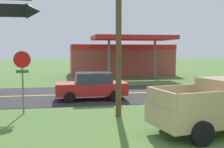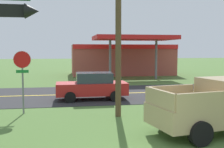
% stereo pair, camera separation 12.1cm
% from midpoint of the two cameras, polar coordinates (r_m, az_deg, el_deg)
% --- Properties ---
extents(road_asphalt, '(140.00, 8.00, 0.02)m').
position_cam_midpoint_polar(road_asphalt, '(18.96, -2.85, -4.10)').
color(road_asphalt, '#2B2B2D').
rests_on(road_asphalt, ground).
extents(road_centre_line, '(126.00, 0.20, 0.01)m').
position_cam_midpoint_polar(road_centre_line, '(18.96, -2.85, -4.06)').
color(road_centre_line, gold).
rests_on(road_centre_line, road_asphalt).
extents(stop_sign, '(0.80, 0.08, 2.95)m').
position_cam_midpoint_polar(stop_sign, '(13.55, -18.13, 0.61)').
color(stop_sign, slate).
rests_on(stop_sign, ground).
extents(utility_pole, '(1.82, 0.26, 9.26)m').
position_cam_midpoint_polar(utility_pole, '(12.55, 1.09, 13.78)').
color(utility_pole, brown).
rests_on(utility_pole, ground).
extents(gas_station, '(12.00, 11.50, 4.40)m').
position_cam_midpoint_polar(gas_station, '(33.87, 1.70, 3.19)').
color(gas_station, '#A84C42').
rests_on(gas_station, ground).
extents(pickup_tan_parked_on_lawn, '(5.47, 2.93, 1.96)m').
position_cam_midpoint_polar(pickup_tan_parked_on_lawn, '(10.95, 21.37, -6.09)').
color(pickup_tan_parked_on_lawn, tan).
rests_on(pickup_tan_parked_on_lawn, ground).
extents(car_red_near_lane, '(4.20, 2.00, 1.64)m').
position_cam_midpoint_polar(car_red_near_lane, '(16.80, -4.36, -2.46)').
color(car_red_near_lane, red).
rests_on(car_red_near_lane, ground).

